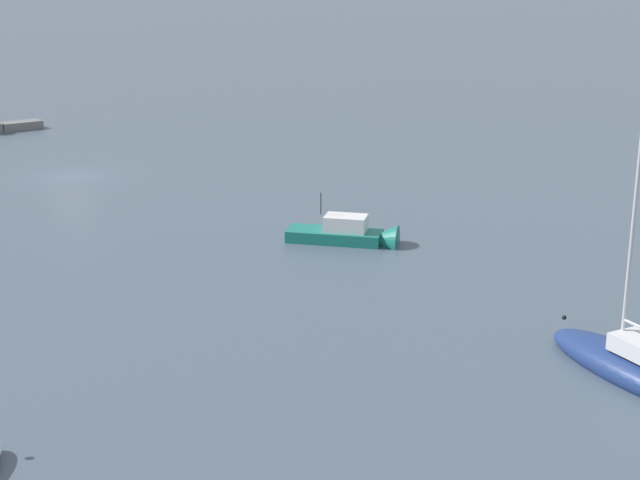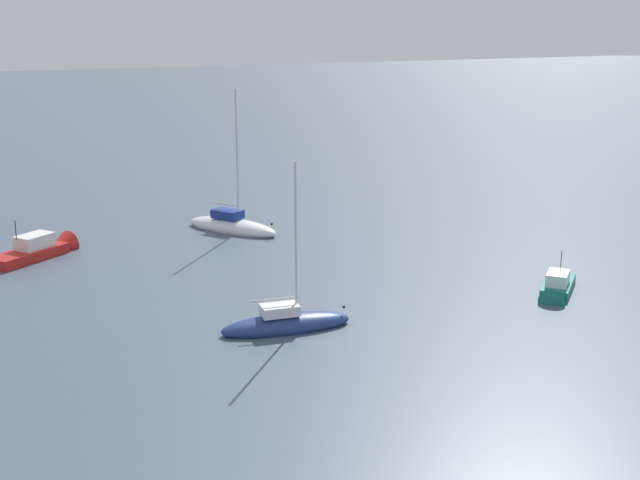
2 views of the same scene
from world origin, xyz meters
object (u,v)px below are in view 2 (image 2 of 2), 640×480
(motorboat_teal_near, at_px, (556,289))
(sailboat_navy_near, at_px, (286,323))
(sailboat_white_mid, at_px, (232,226))
(motorboat_red_mid, at_px, (40,251))

(motorboat_teal_near, bearing_deg, sailboat_navy_near, 42.63)
(sailboat_navy_near, distance_m, sailboat_white_mid, 22.70)
(sailboat_white_mid, height_order, motorboat_teal_near, sailboat_white_mid)
(sailboat_navy_near, height_order, motorboat_teal_near, sailboat_navy_near)
(motorboat_teal_near, relative_size, motorboat_red_mid, 0.75)
(motorboat_red_mid, bearing_deg, motorboat_teal_near, 14.92)
(sailboat_navy_near, bearing_deg, motorboat_red_mid, -147.28)
(sailboat_white_mid, height_order, motorboat_red_mid, sailboat_white_mid)
(motorboat_teal_near, bearing_deg, motorboat_red_mid, 8.39)
(sailboat_navy_near, xyz_separation_m, motorboat_teal_near, (-1.99, -17.48, -0.04))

